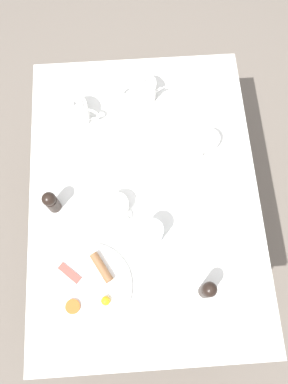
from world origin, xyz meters
name	(u,v)px	position (x,y,z in m)	size (l,w,h in m)	color
ground_plane	(144,235)	(0.00, 0.00, 0.00)	(8.00, 8.00, 0.00)	#70665B
table	(144,200)	(0.00, 0.00, 0.68)	(0.85, 1.19, 0.75)	white
breakfast_plate	(89,286)	(0.21, 0.32, 0.76)	(0.30, 0.30, 0.04)	white
teapot_near	(142,90)	(-0.02, -0.41, 0.80)	(0.19, 0.11, 0.12)	white
teapot_far	(75,112)	(0.24, -0.33, 0.80)	(0.19, 0.11, 0.12)	white
teacup_with_saucer_left	(117,206)	(0.10, 0.05, 0.78)	(0.16, 0.16, 0.06)	white
teacup_with_saucer_right	(207,142)	(-0.25, -0.18, 0.78)	(0.16, 0.16, 0.06)	white
water_glass_tall	(152,233)	(-0.02, 0.16, 0.80)	(0.08, 0.08, 0.10)	white
pepper_grinder	(208,290)	(-0.18, 0.36, 0.81)	(0.05, 0.05, 0.12)	black
salt_grinder	(51,202)	(0.33, 0.03, 0.81)	(0.05, 0.05, 0.12)	black
napkin_folded	(139,151)	(0.01, -0.17, 0.75)	(0.12, 0.15, 0.01)	white
fork_by_plate	(215,100)	(-0.31, -0.38, 0.75)	(0.14, 0.11, 0.00)	silver
knife_by_plate	(175,325)	(-0.07, 0.46, 0.75)	(0.16, 0.16, 0.00)	silver
spoon_for_tea	(91,169)	(0.19, -0.11, 0.75)	(0.14, 0.04, 0.00)	silver
fork_spare	(196,210)	(-0.18, 0.08, 0.75)	(0.05, 0.19, 0.00)	silver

